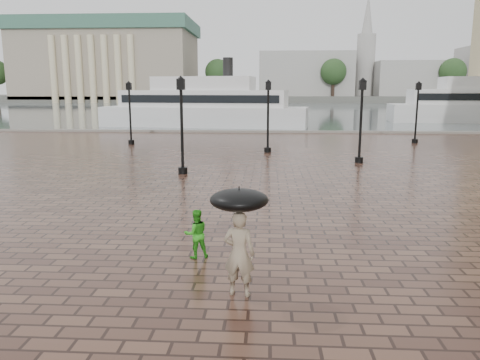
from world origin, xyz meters
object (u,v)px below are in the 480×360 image
at_px(street_lamps, 274,116).
at_px(child_pedestrian, 196,234).
at_px(adult_pedestrian, 239,254).
at_px(ferry_near, 204,106).

height_order(street_lamps, child_pedestrian, street_lamps).
distance_m(adult_pedestrian, child_pedestrian, 2.30).
xyz_separation_m(adult_pedestrian, ferry_near, (-6.37, 42.08, 1.34)).
relative_size(street_lamps, ferry_near, 0.95).
bearing_deg(ferry_near, street_lamps, -63.30).
bearing_deg(street_lamps, ferry_near, 108.87).
relative_size(street_lamps, adult_pedestrian, 12.85).
distance_m(street_lamps, child_pedestrian, 19.00).
height_order(child_pedestrian, ferry_near, ferry_near).
bearing_deg(adult_pedestrian, child_pedestrian, -49.91).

